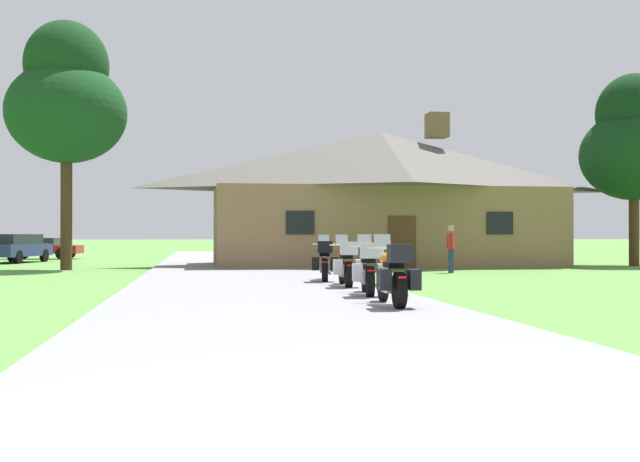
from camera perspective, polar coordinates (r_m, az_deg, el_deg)
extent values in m
plane|color=#56893D|center=(24.98, -5.72, -3.39)|extent=(500.00, 500.00, 0.00)
cube|color=gray|center=(22.98, -5.45, -3.58)|extent=(6.40, 80.00, 0.06)
cylinder|color=black|center=(14.89, 4.68, -3.99)|extent=(0.13, 0.64, 0.64)
cylinder|color=black|center=(13.48, 5.89, -4.37)|extent=(0.18, 0.65, 0.64)
cube|color=silver|center=(14.16, 5.27, -3.94)|extent=(0.28, 0.57, 0.30)
ellipsoid|color=orange|center=(14.40, 5.06, -2.09)|extent=(0.32, 0.53, 0.26)
cube|color=black|center=(13.95, 5.44, -2.51)|extent=(0.30, 0.53, 0.10)
cylinder|color=silver|center=(14.82, 4.71, -1.30)|extent=(0.66, 0.06, 0.03)
cylinder|color=silver|center=(14.87, 4.68, -2.61)|extent=(0.07, 0.24, 0.73)
cube|color=#B2BCC6|center=(14.92, 4.63, -0.76)|extent=(0.32, 0.12, 0.27)
sphere|color=silver|center=(14.82, 4.71, -1.84)|extent=(0.11, 0.11, 0.11)
cube|color=black|center=(13.41, 5.94, -1.66)|extent=(0.41, 0.37, 0.32)
cube|color=red|center=(13.26, 6.10, -3.47)|extent=(0.14, 0.04, 0.06)
cylinder|color=silver|center=(13.83, 6.17, -4.69)|extent=(0.09, 0.55, 0.07)
cube|color=black|center=(13.47, 4.76, -3.61)|extent=(0.22, 0.41, 0.36)
cube|color=black|center=(13.58, 6.92, -3.58)|extent=(0.22, 0.41, 0.36)
cylinder|color=black|center=(17.45, 3.32, -3.46)|extent=(0.20, 0.65, 0.64)
cylinder|color=black|center=(16.02, 3.72, -3.74)|extent=(0.24, 0.65, 0.64)
cube|color=silver|center=(16.71, 3.52, -3.39)|extent=(0.33, 0.59, 0.30)
ellipsoid|color=maroon|center=(16.95, 3.45, -1.82)|extent=(0.37, 0.56, 0.26)
cube|color=black|center=(16.50, 3.58, -2.18)|extent=(0.35, 0.55, 0.10)
cylinder|color=silver|center=(17.39, 3.33, -1.16)|extent=(0.66, 0.12, 0.03)
cylinder|color=silver|center=(17.43, 3.32, -2.28)|extent=(0.09, 0.24, 0.73)
cube|color=#B2BCC6|center=(17.49, 3.31, -0.70)|extent=(0.33, 0.15, 0.27)
sphere|color=silver|center=(17.39, 3.33, -1.62)|extent=(0.11, 0.11, 0.11)
cube|color=#B7B7BC|center=(15.94, 3.74, -1.45)|extent=(0.44, 0.41, 0.32)
cube|color=red|center=(15.79, 3.79, -2.97)|extent=(0.14, 0.05, 0.06)
cylinder|color=silver|center=(16.35, 4.12, -4.02)|extent=(0.14, 0.55, 0.07)
cube|color=#B7B7BC|center=(16.04, 2.78, -3.09)|extent=(0.25, 0.42, 0.36)
cube|color=#B7B7BC|center=(16.08, 4.63, -3.08)|extent=(0.25, 0.42, 0.36)
cylinder|color=black|center=(20.25, 1.63, -3.03)|extent=(0.15, 0.65, 0.64)
cylinder|color=black|center=(18.82, 2.13, -3.23)|extent=(0.20, 0.65, 0.64)
cube|color=silver|center=(19.51, 1.88, -2.95)|extent=(0.30, 0.58, 0.30)
ellipsoid|color=maroon|center=(19.75, 1.79, -1.62)|extent=(0.34, 0.54, 0.26)
cube|color=black|center=(19.30, 1.95, -1.91)|extent=(0.32, 0.54, 0.10)
cylinder|color=silver|center=(20.19, 1.64, -1.05)|extent=(0.66, 0.08, 0.03)
cylinder|color=silver|center=(20.23, 1.63, -2.01)|extent=(0.08, 0.24, 0.73)
cube|color=#B2BCC6|center=(20.29, 1.61, -0.65)|extent=(0.33, 0.13, 0.27)
sphere|color=silver|center=(20.19, 1.64, -1.45)|extent=(0.11, 0.11, 0.11)
cube|color=#B7B7BC|center=(18.75, 2.15, -1.29)|extent=(0.42, 0.39, 0.32)
cube|color=red|center=(18.59, 2.21, -2.58)|extent=(0.14, 0.04, 0.06)
cylinder|color=silver|center=(19.16, 2.43, -3.48)|extent=(0.11, 0.55, 0.07)
cube|color=#B7B7BC|center=(18.83, 1.32, -2.68)|extent=(0.23, 0.41, 0.36)
cube|color=#B7B7BC|center=(18.89, 2.89, -2.67)|extent=(0.23, 0.41, 0.36)
cylinder|color=black|center=(22.57, 0.28, -2.75)|extent=(0.20, 0.65, 0.64)
cylinder|color=black|center=(21.14, 0.37, -2.92)|extent=(0.24, 0.66, 0.64)
cube|color=silver|center=(21.83, 0.32, -2.68)|extent=(0.33, 0.59, 0.30)
ellipsoid|color=#195B33|center=(22.08, 0.31, -1.48)|extent=(0.37, 0.56, 0.26)
cube|color=black|center=(21.62, 0.34, -1.75)|extent=(0.35, 0.55, 0.10)
cylinder|color=silver|center=(22.52, 0.28, -0.98)|extent=(0.66, 0.12, 0.03)
cylinder|color=silver|center=(22.56, 0.28, -1.84)|extent=(0.09, 0.24, 0.73)
cube|color=#B2BCC6|center=(22.61, 0.27, -0.62)|extent=(0.33, 0.15, 0.27)
sphere|color=silver|center=(22.52, 0.28, -1.33)|extent=(0.11, 0.11, 0.11)
cube|color=black|center=(21.07, 0.37, -1.18)|extent=(0.45, 0.41, 0.32)
cube|color=red|center=(20.91, 0.39, -2.33)|extent=(0.14, 0.05, 0.06)
cylinder|color=silver|center=(21.46, 0.72, -3.14)|extent=(0.14, 0.55, 0.07)
cube|color=black|center=(21.17, -0.34, -2.42)|extent=(0.25, 0.42, 0.36)
cube|color=black|center=(21.19, 1.07, -2.42)|extent=(0.25, 0.42, 0.36)
cube|color=brown|center=(34.06, 4.48, 0.22)|extent=(14.46, 7.33, 3.33)
pyramid|color=#5B5651|center=(34.21, 4.48, 5.17)|extent=(15.32, 7.77, 2.57)
cube|color=brown|center=(35.10, 8.65, 7.72)|extent=(0.90, 0.90, 1.10)
cube|color=#472D19|center=(30.47, 6.09, -0.87)|extent=(1.10, 0.08, 2.10)
cube|color=black|center=(29.69, -1.48, 0.62)|extent=(1.10, 0.06, 0.90)
cube|color=black|center=(31.77, 13.16, 0.57)|extent=(1.10, 0.06, 0.90)
cylinder|color=navy|center=(27.64, 9.61, -2.20)|extent=(0.14, 0.14, 0.86)
cylinder|color=navy|center=(27.81, 9.71, -2.19)|extent=(0.14, 0.14, 0.86)
cube|color=#A8231E|center=(27.71, 9.66, -0.73)|extent=(0.39, 0.42, 0.56)
cylinder|color=#A8231E|center=(27.49, 9.52, -0.77)|extent=(0.09, 0.09, 0.58)
cylinder|color=#A8231E|center=(27.93, 9.79, -0.77)|extent=(0.09, 0.09, 0.58)
sphere|color=tan|center=(27.71, 9.66, 0.14)|extent=(0.21, 0.21, 0.21)
cylinder|color=#B2AD99|center=(27.72, 9.66, 0.35)|extent=(0.22, 0.22, 0.05)
cylinder|color=#422D19|center=(31.30, -18.25, 1.65)|extent=(0.44, 0.44, 4.82)
ellipsoid|color=#143D19|center=(31.64, -18.24, 8.31)|extent=(4.58, 4.58, 3.90)
ellipsoid|color=#123716|center=(31.97, -18.23, 11.56)|extent=(3.21, 3.21, 3.44)
cylinder|color=#422D19|center=(36.49, 22.21, 0.41)|extent=(0.44, 0.44, 3.59)
ellipsoid|color=#0F3314|center=(36.66, 22.20, 5.21)|extent=(4.63, 4.63, 3.94)
ellipsoid|color=black|center=(36.88, 22.19, 8.07)|extent=(3.24, 3.24, 3.47)
cube|color=navy|center=(40.66, -21.64, -1.32)|extent=(2.85, 4.90, 0.60)
cube|color=black|center=(40.48, -21.76, -0.56)|extent=(2.32, 3.51, 0.48)
cylinder|color=black|center=(42.32, -21.82, -1.69)|extent=(0.36, 0.67, 0.64)
cylinder|color=black|center=(41.60, -19.73, -1.71)|extent=(0.36, 0.67, 0.64)
cylinder|color=black|center=(39.02, -21.44, -1.80)|extent=(0.36, 0.67, 0.64)
cube|color=maroon|center=(46.46, -19.84, -1.29)|extent=(4.36, 2.25, 0.46)
cube|color=black|center=(46.49, -19.96, -0.74)|extent=(2.04, 1.80, 0.42)
cylinder|color=black|center=(46.06, -21.70, -1.58)|extent=(0.66, 0.28, 0.64)
cylinder|color=black|center=(47.66, -21.05, -1.54)|extent=(0.66, 0.28, 0.64)
cylinder|color=black|center=(45.29, -18.57, -1.60)|extent=(0.66, 0.28, 0.64)
cylinder|color=black|center=(46.93, -18.02, -1.56)|extent=(0.66, 0.28, 0.64)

